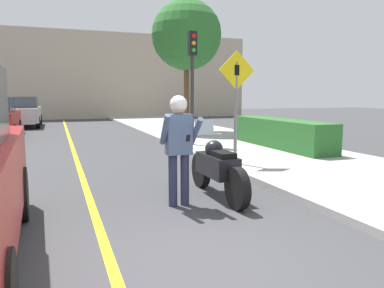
{
  "coord_description": "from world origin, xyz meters",
  "views": [
    {
      "loc": [
        -1.07,
        -3.55,
        1.76
      ],
      "look_at": [
        1.12,
        2.47,
        0.92
      ],
      "focal_mm": 35.0,
      "sensor_mm": 36.0,
      "label": 1
    }
  ],
  "objects_px": {
    "street_tree": "(187,35)",
    "parked_car_silver": "(22,112)",
    "motorcycle": "(217,168)",
    "traffic_light": "(192,67)",
    "person_biker": "(179,139)",
    "crossing_sign": "(236,96)"
  },
  "relations": [
    {
      "from": "motorcycle",
      "to": "crossing_sign",
      "type": "xyz_separation_m",
      "value": [
        1.44,
        2.17,
        1.22
      ]
    },
    {
      "from": "motorcycle",
      "to": "parked_car_silver",
      "type": "xyz_separation_m",
      "value": [
        -4.33,
        16.92,
        0.34
      ]
    },
    {
      "from": "person_biker",
      "to": "street_tree",
      "type": "xyz_separation_m",
      "value": [
        3.77,
        10.47,
        3.3
      ]
    },
    {
      "from": "motorcycle",
      "to": "traffic_light",
      "type": "distance_m",
      "value": 6.43
    },
    {
      "from": "traffic_light",
      "to": "parked_car_silver",
      "type": "distance_m",
      "value": 12.75
    },
    {
      "from": "parked_car_silver",
      "to": "motorcycle",
      "type": "bearing_deg",
      "value": -75.66
    },
    {
      "from": "motorcycle",
      "to": "parked_car_silver",
      "type": "distance_m",
      "value": 17.47
    },
    {
      "from": "motorcycle",
      "to": "street_tree",
      "type": "height_order",
      "value": "street_tree"
    },
    {
      "from": "motorcycle",
      "to": "street_tree",
      "type": "distance_m",
      "value": 11.3
    },
    {
      "from": "person_biker",
      "to": "traffic_light",
      "type": "bearing_deg",
      "value": 68.1
    },
    {
      "from": "motorcycle",
      "to": "street_tree",
      "type": "bearing_deg",
      "value": 73.66
    },
    {
      "from": "crossing_sign",
      "to": "person_biker",
      "type": "bearing_deg",
      "value": -132.22
    },
    {
      "from": "person_biker",
      "to": "street_tree",
      "type": "height_order",
      "value": "street_tree"
    },
    {
      "from": "traffic_light",
      "to": "street_tree",
      "type": "distance_m",
      "value": 4.88
    },
    {
      "from": "crossing_sign",
      "to": "traffic_light",
      "type": "relative_size",
      "value": 0.73
    },
    {
      "from": "crossing_sign",
      "to": "motorcycle",
      "type": "bearing_deg",
      "value": -123.52
    },
    {
      "from": "motorcycle",
      "to": "parked_car_silver",
      "type": "height_order",
      "value": "parked_car_silver"
    },
    {
      "from": "street_tree",
      "to": "traffic_light",
      "type": "bearing_deg",
      "value": -106.78
    },
    {
      "from": "motorcycle",
      "to": "person_biker",
      "type": "height_order",
      "value": "person_biker"
    },
    {
      "from": "street_tree",
      "to": "parked_car_silver",
      "type": "bearing_deg",
      "value": 137.4
    },
    {
      "from": "crossing_sign",
      "to": "traffic_light",
      "type": "height_order",
      "value": "traffic_light"
    },
    {
      "from": "motorcycle",
      "to": "traffic_light",
      "type": "relative_size",
      "value": 0.6
    }
  ]
}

